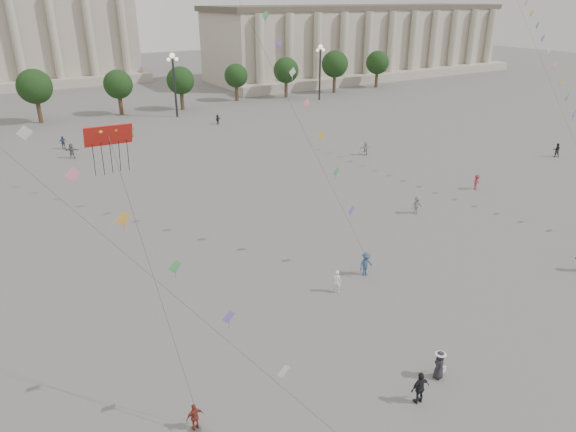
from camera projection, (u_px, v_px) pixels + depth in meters
ground at (382, 395)px, 26.88m from camera, size 360.00×360.00×0.00m
hall_east at (362, 41)px, 133.20m from camera, size 84.00×26.22×17.20m
hall_central at (23, 19)px, 122.20m from camera, size 48.30×34.30×35.50m
tree_row at (72, 86)px, 85.68m from camera, size 137.12×5.12×8.00m
lamp_post_mid_east at (174, 73)px, 85.92m from camera, size 2.00×0.90×10.65m
lamp_post_far_east at (320, 62)px, 100.44m from camera, size 2.00×0.90×10.65m
person_crowd_0 at (63, 143)px, 69.81m from camera, size 1.13×0.72×1.80m
person_crowd_4 at (131, 131)px, 75.82m from camera, size 1.64×1.55×1.85m
person_crowd_6 at (417, 205)px, 48.94m from camera, size 1.21×0.76×1.79m
person_crowd_7 at (366, 148)px, 67.17m from camera, size 1.68×0.59×1.79m
person_crowd_8 at (477, 182)px, 55.13m from camera, size 1.19×0.87×1.66m
person_crowd_9 at (218, 119)px, 83.46m from camera, size 1.42×1.22×1.54m
person_crowd_12 at (72, 151)px, 65.81m from camera, size 1.87×1.33×1.94m
person_crowd_13 at (337, 281)px, 35.91m from camera, size 0.69×0.74×1.71m
person_crowd_15 at (557, 150)px, 66.41m from camera, size 1.09×1.11×1.80m
tourist_0 at (195, 417)px, 24.50m from camera, size 0.88×0.38×1.49m
tourist_4 at (420, 388)px, 26.03m from camera, size 1.12×0.54×1.86m
kite_flyer_1 at (366, 264)px, 38.06m from camera, size 1.29×0.83×1.88m
hat_person at (439, 364)px, 27.77m from camera, size 0.97×0.81×1.69m
dragon_kite at (111, 151)px, 24.29m from camera, size 2.23×3.43×13.21m
kite_train_east at (524, 1)px, 57.42m from camera, size 22.47×37.12×54.23m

